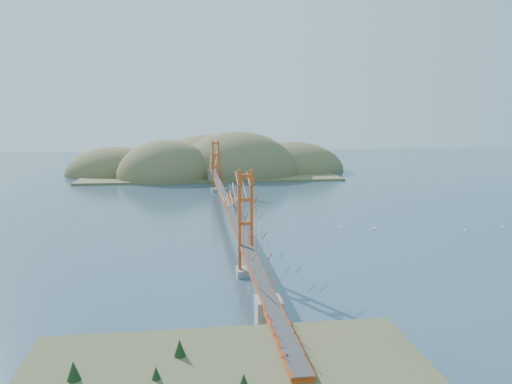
{
  "coord_description": "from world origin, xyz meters",
  "views": [
    {
      "loc": [
        -5.92,
        -82.66,
        17.57
      ],
      "look_at": [
        5.18,
        0.0,
        4.47
      ],
      "focal_mm": 35.0,
      "sensor_mm": 36.0,
      "label": 1
    }
  ],
  "objects": [
    {
      "name": "sailboat_5",
      "position": [
        42.75,
        -11.92,
        0.14
      ],
      "size": [
        0.48,
        0.51,
        0.57
      ],
      "color": "white",
      "rests_on": "ground"
    },
    {
      "name": "far_headlands",
      "position": [
        2.21,
        68.52,
        0.0
      ],
      "size": [
        84.0,
        58.0,
        25.0
      ],
      "color": "brown",
      "rests_on": "ground"
    },
    {
      "name": "sailboat_3",
      "position": [
        23.97,
        16.75,
        0.14
      ],
      "size": [
        0.51,
        0.47,
        0.58
      ],
      "color": "white",
      "rests_on": "ground"
    },
    {
      "name": "sailboat_0",
      "position": [
        17.21,
        -9.46,
        0.16
      ],
      "size": [
        0.58,
        0.64,
        0.73
      ],
      "color": "white",
      "rests_on": "ground"
    },
    {
      "name": "sailboat_7",
      "position": [
        37.71,
        38.16,
        0.14
      ],
      "size": [
        0.53,
        0.47,
        0.6
      ],
      "color": "white",
      "rests_on": "ground"
    },
    {
      "name": "sailboat_15",
      "position": [
        39.23,
        40.74,
        0.14
      ],
      "size": [
        0.46,
        0.52,
        0.6
      ],
      "color": "white",
      "rests_on": "ground"
    },
    {
      "name": "sailboat_9",
      "position": [
        34.23,
        19.8,
        0.15
      ],
      "size": [
        0.62,
        0.62,
        0.67
      ],
      "color": "white",
      "rests_on": "ground"
    },
    {
      "name": "ground",
      "position": [
        0.0,
        0.0,
        0.0
      ],
      "size": [
        320.0,
        320.0,
        0.0
      ],
      "primitive_type": "plane",
      "color": "#314C63",
      "rests_on": "ground"
    },
    {
      "name": "approach_viaduct",
      "position": [
        0.0,
        -51.91,
        2.55
      ],
      "size": [
        1.4,
        12.0,
        3.38
      ],
      "color": "#AD3A13",
      "rests_on": "ground"
    },
    {
      "name": "sailboat_12",
      "position": [
        10.74,
        27.98,
        0.14
      ],
      "size": [
        0.52,
        0.5,
        0.59
      ],
      "color": "white",
      "rests_on": "ground"
    },
    {
      "name": "promontory",
      "position": [
        0.0,
        -48.5,
        0.12
      ],
      "size": [
        9.0,
        6.0,
        0.24
      ],
      "primitive_type": "cube",
      "color": "#59544C",
      "rests_on": "ground"
    },
    {
      "name": "bridge",
      "position": [
        0.0,
        0.18,
        7.01
      ],
      "size": [
        2.2,
        94.4,
        12.0
      ],
      "color": "gray",
      "rests_on": "ground"
    },
    {
      "name": "sailboat_2",
      "position": [
        22.16,
        -10.9,
        0.16
      ],
      "size": [
        0.64,
        0.58,
        0.72
      ],
      "color": "white",
      "rests_on": "ground"
    },
    {
      "name": "sailboat_4",
      "position": [
        38.99,
        19.99,
        0.14
      ],
      "size": [
        0.58,
        0.58,
        0.62
      ],
      "color": "white",
      "rests_on": "ground"
    },
    {
      "name": "fort",
      "position": [
        0.4,
        -47.8,
        0.67
      ],
      "size": [
        3.7,
        2.3,
        1.75
      ],
      "color": "brown",
      "rests_on": "ground"
    },
    {
      "name": "sailboat_8",
      "position": [
        43.36,
        29.0,
        0.15
      ],
      "size": [
        0.6,
        0.58,
        0.68
      ],
      "color": "white",
      "rests_on": "ground"
    },
    {
      "name": "sailboat_6",
      "position": [
        24.17,
        -14.12,
        0.15
      ],
      "size": [
        0.6,
        0.6,
        0.64
      ],
      "color": "white",
      "rests_on": "ground"
    },
    {
      "name": "sailboat_14",
      "position": [
        35.26,
        -13.97,
        0.15
      ],
      "size": [
        0.66,
        0.66,
        0.7
      ],
      "color": "white",
      "rests_on": "ground"
    },
    {
      "name": "sailboat_11",
      "position": [
        38.52,
        3.42,
        0.14
      ],
      "size": [
        0.59,
        0.59,
        0.61
      ],
      "color": "white",
      "rests_on": "ground"
    },
    {
      "name": "sailboat_16",
      "position": [
        28.42,
        1.36,
        0.14
      ],
      "size": [
        0.56,
        0.56,
        0.59
      ],
      "color": "white",
      "rests_on": "ground"
    },
    {
      "name": "sailboat_1",
      "position": [
        14.72,
        13.94,
        0.14
      ],
      "size": [
        0.6,
        0.6,
        0.63
      ],
      "color": "white",
      "rests_on": "ground"
    },
    {
      "name": "sailboat_17",
      "position": [
        47.86,
        27.43,
        0.15
      ],
      "size": [
        0.62,
        0.56,
        0.7
      ],
      "color": "white",
      "rests_on": "ground"
    }
  ]
}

